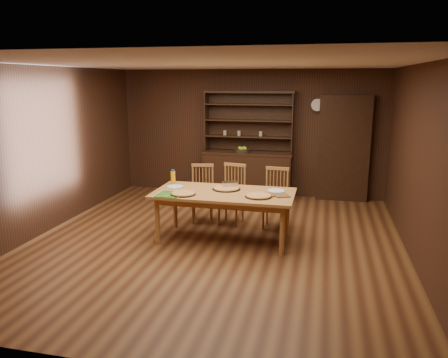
% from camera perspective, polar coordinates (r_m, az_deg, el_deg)
% --- Properties ---
extents(floor, '(6.00, 6.00, 0.00)m').
position_cam_1_polar(floor, '(6.62, -1.20, -8.26)').
color(floor, brown).
rests_on(floor, ground).
extents(room_shell, '(6.00, 6.00, 6.00)m').
position_cam_1_polar(room_shell, '(6.23, -1.27, 5.42)').
color(room_shell, white).
rests_on(room_shell, floor).
extents(china_hutch, '(1.84, 0.52, 2.17)m').
position_cam_1_polar(china_hutch, '(9.05, 3.10, 1.40)').
color(china_hutch, '#321E10').
rests_on(china_hutch, floor).
extents(doorway, '(1.00, 0.18, 2.10)m').
position_cam_1_polar(doorway, '(8.99, 15.35, 3.83)').
color(doorway, '#321E10').
rests_on(doorway, floor).
extents(wall_clock, '(0.30, 0.05, 0.30)m').
position_cam_1_polar(wall_clock, '(8.95, 12.10, 9.45)').
color(wall_clock, '#321E10').
rests_on(wall_clock, room_shell).
extents(dining_table, '(2.08, 1.04, 0.75)m').
position_cam_1_polar(dining_table, '(6.51, -0.00, -2.33)').
color(dining_table, '#CD8B47').
rests_on(dining_table, floor).
extents(chair_left, '(0.47, 0.46, 0.98)m').
position_cam_1_polar(chair_left, '(7.50, -2.82, -1.59)').
color(chair_left, '#9E6136').
rests_on(chair_left, floor).
extents(chair_center, '(0.48, 0.46, 1.01)m').
position_cam_1_polar(chair_center, '(7.37, 1.15, -1.70)').
color(chair_center, '#9E6136').
rests_on(chair_center, floor).
extents(chair_right, '(0.43, 0.42, 0.99)m').
position_cam_1_polar(chair_right, '(7.20, 6.77, -2.21)').
color(chair_right, '#9E6136').
rests_on(chair_right, floor).
extents(pizza_left, '(0.37, 0.37, 0.04)m').
position_cam_1_polar(pizza_left, '(6.37, -5.36, -1.90)').
color(pizza_left, black).
rests_on(pizza_left, dining_table).
extents(pizza_right, '(0.39, 0.39, 0.04)m').
position_cam_1_polar(pizza_right, '(6.24, 4.53, -2.19)').
color(pizza_right, black).
rests_on(pizza_right, dining_table).
extents(pizza_center, '(0.43, 0.43, 0.04)m').
position_cam_1_polar(pizza_center, '(6.65, 0.32, -1.22)').
color(pizza_center, black).
rests_on(pizza_center, dining_table).
extents(cooling_rack, '(0.44, 0.44, 0.02)m').
position_cam_1_polar(cooling_rack, '(6.38, -7.06, -2.00)').
color(cooling_rack, green).
rests_on(cooling_rack, dining_table).
extents(plate_left, '(0.27, 0.27, 0.02)m').
position_cam_1_polar(plate_left, '(6.82, -6.42, -1.01)').
color(plate_left, white).
rests_on(plate_left, dining_table).
extents(plate_right, '(0.28, 0.28, 0.02)m').
position_cam_1_polar(plate_right, '(6.58, 6.81, -1.53)').
color(plate_right, white).
rests_on(plate_right, dining_table).
extents(foil_dish, '(0.27, 0.24, 0.09)m').
position_cam_1_polar(foil_dish, '(6.76, 0.77, -0.75)').
color(foil_dish, white).
rests_on(foil_dish, dining_table).
extents(juice_bottle, '(0.07, 0.07, 0.24)m').
position_cam_1_polar(juice_bottle, '(7.02, -6.67, 0.22)').
color(juice_bottle, '#D89D0B').
rests_on(juice_bottle, dining_table).
extents(pot_holder_a, '(0.26, 0.26, 0.02)m').
position_cam_1_polar(pot_holder_a, '(6.32, 7.56, -2.17)').
color(pot_holder_a, '#A41222').
rests_on(pot_holder_a, dining_table).
extents(pot_holder_b, '(0.24, 0.24, 0.02)m').
position_cam_1_polar(pot_holder_b, '(6.36, 5.83, -2.03)').
color(pot_holder_b, '#A41222').
rests_on(pot_holder_b, dining_table).
extents(fruit_bowl, '(0.31, 0.31, 0.12)m').
position_cam_1_polar(fruit_bowl, '(8.93, 2.41, 3.79)').
color(fruit_bowl, black).
rests_on(fruit_bowl, china_hutch).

